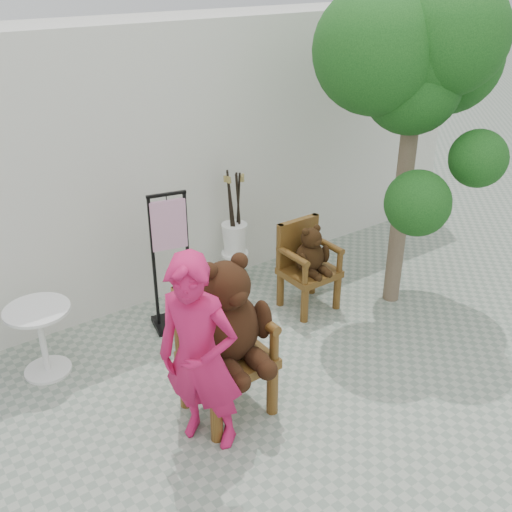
# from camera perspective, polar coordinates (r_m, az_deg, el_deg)

# --- Properties ---
(ground_plane) EXTENTS (60.00, 60.00, 0.00)m
(ground_plane) POSITION_cam_1_polar(r_m,az_deg,el_deg) (5.44, 6.45, -14.63)
(ground_plane) COLOR gray
(ground_plane) RESTS_ON ground
(back_wall) EXTENTS (9.00, 1.00, 3.00)m
(back_wall) POSITION_cam_1_polar(r_m,az_deg,el_deg) (6.99, -10.22, 9.06)
(back_wall) COLOR silver
(back_wall) RESTS_ON ground
(chair_big) EXTENTS (0.72, 0.78, 1.49)m
(chair_big) POSITION_cam_1_polar(r_m,az_deg,el_deg) (4.95, -2.88, -6.87)
(chair_big) COLOR #4E3010
(chair_big) RESTS_ON ground
(chair_small) EXTENTS (0.57, 0.53, 0.99)m
(chair_small) POSITION_cam_1_polar(r_m,az_deg,el_deg) (6.59, 4.96, -0.21)
(chair_small) COLOR #4E3010
(chair_small) RESTS_ON ground
(person) EXTENTS (0.72, 0.78, 1.80)m
(person) POSITION_cam_1_polar(r_m,az_deg,el_deg) (4.53, -5.32, -9.64)
(person) COLOR #BE174F
(person) RESTS_ON ground
(cafe_table) EXTENTS (0.60, 0.60, 0.70)m
(cafe_table) POSITION_cam_1_polar(r_m,az_deg,el_deg) (5.94, -19.79, -6.90)
(cafe_table) COLOR white
(cafe_table) RESTS_ON ground
(display_stand) EXTENTS (0.52, 0.44, 1.51)m
(display_stand) POSITION_cam_1_polar(r_m,az_deg,el_deg) (6.27, -7.98, -2.01)
(display_stand) COLOR black
(display_stand) RESTS_ON ground
(stool_bucket) EXTENTS (0.32, 0.32, 1.45)m
(stool_bucket) POSITION_cam_1_polar(r_m,az_deg,el_deg) (6.94, -2.04, 1.73)
(stool_bucket) COLOR white
(stool_bucket) RESTS_ON ground
(tree) EXTENTS (2.12, 2.00, 3.47)m
(tree) POSITION_cam_1_polar(r_m,az_deg,el_deg) (6.40, 15.16, 17.84)
(tree) COLOR brown
(tree) RESTS_ON ground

